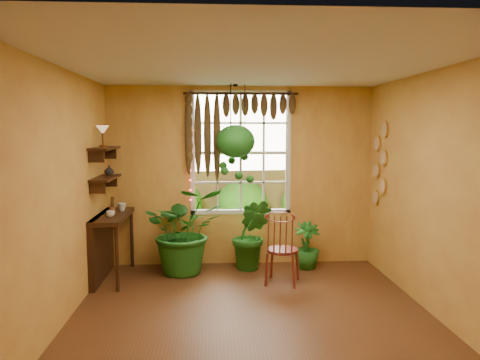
{
  "coord_description": "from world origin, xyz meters",
  "views": [
    {
      "loc": [
        -0.43,
        -4.79,
        2.04
      ],
      "look_at": [
        -0.08,
        1.15,
        1.41
      ],
      "focal_mm": 35.0,
      "sensor_mm": 36.0,
      "label": 1
    }
  ],
  "objects_px": {
    "counter_ledge": "(105,239)",
    "potted_plant_mid": "(252,235)",
    "potted_plant_left": "(185,230)",
    "hanging_basket": "(235,145)",
    "windsor_chair": "(282,259)"
  },
  "relations": [
    {
      "from": "counter_ledge",
      "to": "potted_plant_mid",
      "type": "xyz_separation_m",
      "value": [
        2.05,
        0.29,
        -0.03
      ]
    },
    {
      "from": "potted_plant_left",
      "to": "hanging_basket",
      "type": "xyz_separation_m",
      "value": [
        0.73,
        0.17,
        1.21
      ]
    },
    {
      "from": "potted_plant_left",
      "to": "hanging_basket",
      "type": "height_order",
      "value": "hanging_basket"
    },
    {
      "from": "potted_plant_mid",
      "to": "hanging_basket",
      "type": "distance_m",
      "value": 1.33
    },
    {
      "from": "hanging_basket",
      "to": "potted_plant_mid",
      "type": "bearing_deg",
      "value": -17.54
    },
    {
      "from": "potted_plant_mid",
      "to": "windsor_chair",
      "type": "bearing_deg",
      "value": -62.09
    },
    {
      "from": "windsor_chair",
      "to": "potted_plant_left",
      "type": "height_order",
      "value": "potted_plant_left"
    },
    {
      "from": "potted_plant_mid",
      "to": "potted_plant_left",
      "type": "bearing_deg",
      "value": -174.46
    },
    {
      "from": "potted_plant_mid",
      "to": "hanging_basket",
      "type": "height_order",
      "value": "hanging_basket"
    },
    {
      "from": "windsor_chair",
      "to": "potted_plant_left",
      "type": "bearing_deg",
      "value": 175.25
    },
    {
      "from": "potted_plant_left",
      "to": "potted_plant_mid",
      "type": "bearing_deg",
      "value": 5.54
    },
    {
      "from": "potted_plant_mid",
      "to": "hanging_basket",
      "type": "xyz_separation_m",
      "value": [
        -0.23,
        0.07,
        1.31
      ]
    },
    {
      "from": "windsor_chair",
      "to": "counter_ledge",
      "type": "bearing_deg",
      "value": -170.22
    },
    {
      "from": "windsor_chair",
      "to": "hanging_basket",
      "type": "height_order",
      "value": "hanging_basket"
    },
    {
      "from": "potted_plant_left",
      "to": "hanging_basket",
      "type": "relative_size",
      "value": 0.87
    }
  ]
}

